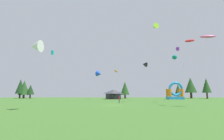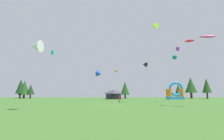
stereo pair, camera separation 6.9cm
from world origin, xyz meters
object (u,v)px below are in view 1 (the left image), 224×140
object	(u,v)px
kite_white_delta	(36,46)
inflatable_yellow_castle	(175,93)
kite_purple_box	(178,49)
person_near_camera	(119,99)
festival_tent	(113,94)
kite_pink_parafoil	(208,37)
kite_orange_parafoil	(116,71)
kite_cyan_box	(53,53)
kite_lime_delta	(155,27)
kite_blue_delta	(99,74)
kite_red_parafoil	(190,41)
kite_teal_delta	(175,56)
kite_black_delta	(144,64)

from	to	relation	value
kite_white_delta	inflatable_yellow_castle	size ratio (longest dim) A/B	1.57
kite_purple_box	person_near_camera	bearing A→B (deg)	-174.03
inflatable_yellow_castle	festival_tent	distance (m)	25.10
kite_pink_parafoil	person_near_camera	xyz separation A→B (m)	(-17.15, 11.98, -12.45)
kite_orange_parafoil	kite_cyan_box	size ratio (longest dim) A/B	0.79
kite_orange_parafoil	kite_lime_delta	bearing A→B (deg)	-56.31
kite_blue_delta	kite_cyan_box	size ratio (longest dim) A/B	0.80
kite_blue_delta	kite_purple_box	distance (m)	32.50
inflatable_yellow_castle	kite_lime_delta	bearing A→B (deg)	-120.35
kite_purple_box	kite_lime_delta	bearing A→B (deg)	164.12
kite_lime_delta	festival_tent	size ratio (longest dim) A/B	3.76
kite_orange_parafoil	kite_cyan_box	xyz separation A→B (m)	(-18.15, -18.24, 3.02)
kite_orange_parafoil	person_near_camera	bearing A→B (deg)	-87.88
kite_orange_parafoil	festival_tent	world-z (taller)	kite_orange_parafoil
kite_red_parafoil	kite_blue_delta	bearing A→B (deg)	123.64
inflatable_yellow_castle	kite_teal_delta	bearing A→B (deg)	-108.61
kite_blue_delta	kite_cyan_box	xyz separation A→B (m)	(-11.40, -20.99, 3.68)
kite_teal_delta	kite_blue_delta	bearing A→B (deg)	139.27
kite_blue_delta	kite_lime_delta	distance (m)	29.39
kite_pink_parafoil	kite_teal_delta	size ratio (longest dim) A/B	1.03
kite_red_parafoil	kite_purple_box	xyz separation A→B (m)	(1.85, 11.58, 1.32)
kite_teal_delta	kite_lime_delta	xyz separation A→B (m)	(-5.21, 0.23, 8.96)
inflatable_yellow_castle	festival_tent	world-z (taller)	inflatable_yellow_castle
kite_blue_delta	kite_black_delta	bearing A→B (deg)	-23.99
inflatable_yellow_castle	festival_tent	bearing A→B (deg)	175.96
kite_cyan_box	festival_tent	bearing A→B (deg)	54.71
kite_blue_delta	person_near_camera	world-z (taller)	kite_blue_delta
kite_pink_parafoil	festival_tent	bearing A→B (deg)	116.40
festival_tent	kite_lime_delta	bearing A→B (deg)	-61.34
kite_pink_parafoil	kite_orange_parafoil	distance (m)	37.22
kite_pink_parafoil	kite_orange_parafoil	size ratio (longest dim) A/B	1.22
kite_cyan_box	kite_lime_delta	world-z (taller)	kite_lime_delta
kite_pink_parafoil	kite_lime_delta	xyz separation A→B (m)	(-6.44, 15.31, 8.30)
festival_tent	inflatable_yellow_castle	bearing A→B (deg)	-4.04
kite_lime_delta	kite_teal_delta	bearing A→B (deg)	-2.47
festival_tent	kite_orange_parafoil	bearing A→B (deg)	-79.17
kite_orange_parafoil	inflatable_yellow_castle	size ratio (longest dim) A/B	1.64
kite_teal_delta	inflatable_yellow_castle	world-z (taller)	kite_teal_delta
kite_red_parafoil	kite_teal_delta	world-z (taller)	kite_red_parafoil
kite_black_delta	kite_teal_delta	size ratio (longest dim) A/B	1.01
kite_pink_parafoil	kite_lime_delta	size ratio (longest dim) A/B	0.61
kite_purple_box	kite_pink_parafoil	bearing A→B (deg)	-86.81
kite_pink_parafoil	kite_teal_delta	bearing A→B (deg)	94.67
kite_blue_delta	kite_white_delta	size ratio (longest dim) A/B	1.06
kite_purple_box	kite_teal_delta	bearing A→B (deg)	108.58
kite_black_delta	kite_purple_box	bearing A→B (deg)	-63.87
kite_white_delta	kite_blue_delta	bearing A→B (deg)	81.44
kite_blue_delta	person_near_camera	xyz separation A→B (m)	(7.52, -23.29, -9.19)
kite_red_parafoil	kite_cyan_box	bearing A→B (deg)	160.02
kite_pink_parafoil	kite_purple_box	distance (m)	13.77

